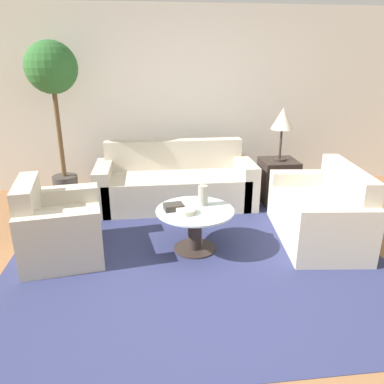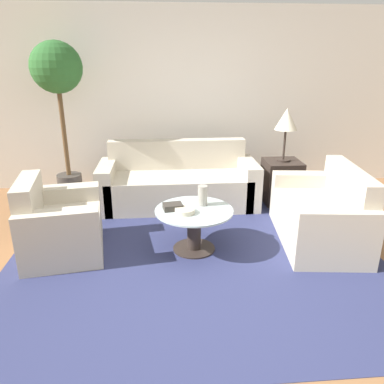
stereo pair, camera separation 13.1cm
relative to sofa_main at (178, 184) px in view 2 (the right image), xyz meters
The scene contains 13 objects.
ground_plane 2.19m from the sofa_main, 84.67° to the right, with size 14.00×14.00×0.00m, color #8E603D.
wall_back 1.35m from the sofa_main, 76.89° to the left, with size 10.00×0.06×2.60m.
rug 1.37m from the sofa_main, 85.87° to the right, with size 3.70×3.51×0.01m.
sofa_main is the anchor object (origin of this frame).
armchair 1.81m from the sofa_main, 135.35° to the right, with size 0.88×1.01×0.80m.
loveseat 1.95m from the sofa_main, 39.12° to the right, with size 0.91×1.43×0.82m.
coffee_table 1.34m from the sofa_main, 85.87° to the right, with size 0.80×0.80×0.45m.
side_table 1.41m from the sofa_main, ahead, with size 0.47×0.47×0.58m.
table_lamp 1.64m from the sofa_main, ahead, with size 0.29×0.29×0.70m.
potted_plant 1.99m from the sofa_main, 169.78° to the left, with size 0.65×0.65×2.10m.
vase 1.26m from the sofa_main, 80.91° to the right, with size 0.10×0.10×0.21m.
bowl 1.43m from the sofa_main, 90.09° to the right, with size 0.20×0.20×0.05m.
book_stack 1.33m from the sofa_main, 95.10° to the right, with size 0.21×0.17×0.06m.
Camera 2 is at (-0.42, -2.65, 1.91)m, focal length 35.00 mm.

